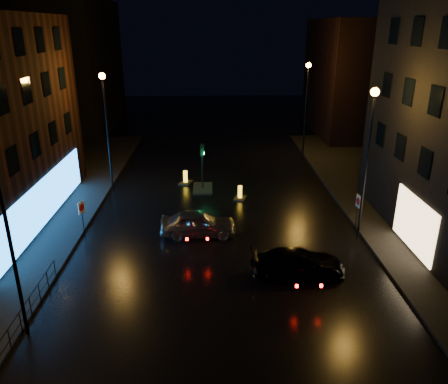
# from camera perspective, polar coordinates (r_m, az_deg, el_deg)

# --- Properties ---
(ground) EXTENTS (120.00, 120.00, 0.00)m
(ground) POSITION_cam_1_polar(r_m,az_deg,el_deg) (19.77, 0.11, -13.92)
(ground) COLOR black
(ground) RESTS_ON ground
(pavement_right) EXTENTS (12.00, 44.00, 0.15)m
(pavement_right) POSITION_cam_1_polar(r_m,az_deg,el_deg) (30.38, 27.06, -3.19)
(pavement_right) COLOR black
(pavement_right) RESTS_ON ground
(building_far_left) EXTENTS (8.00, 16.00, 14.00)m
(building_far_left) POSITION_cam_1_polar(r_m,az_deg,el_deg) (53.69, -19.12, 15.22)
(building_far_left) COLOR black
(building_far_left) RESTS_ON ground
(building_far_right) EXTENTS (8.00, 14.00, 12.00)m
(building_far_right) POSITION_cam_1_polar(r_m,az_deg,el_deg) (50.93, 16.59, 14.10)
(building_far_right) COLOR black
(building_far_right) RESTS_ON ground
(street_lamp_lnear) EXTENTS (0.44, 0.44, 8.37)m
(street_lamp_lnear) POSITION_cam_1_polar(r_m,az_deg,el_deg) (16.98, -26.97, -1.20)
(street_lamp_lnear) COLOR black
(street_lamp_lnear) RESTS_ON ground
(street_lamp_lfar) EXTENTS (0.44, 0.44, 8.37)m
(street_lamp_lfar) POSITION_cam_1_polar(r_m,az_deg,el_deg) (31.62, -15.19, 9.74)
(street_lamp_lfar) COLOR black
(street_lamp_lfar) RESTS_ON ground
(street_lamp_rnear) EXTENTS (0.44, 0.44, 8.37)m
(street_lamp_rnear) POSITION_cam_1_polar(r_m,az_deg,el_deg) (24.41, 18.40, 6.25)
(street_lamp_rnear) COLOR black
(street_lamp_rnear) RESTS_ON ground
(street_lamp_rfar) EXTENTS (0.44, 0.44, 8.37)m
(street_lamp_rfar) POSITION_cam_1_polar(r_m,az_deg,el_deg) (39.54, 10.73, 12.21)
(street_lamp_rfar) COLOR black
(street_lamp_rfar) RESTS_ON ground
(traffic_signal) EXTENTS (1.40, 2.40, 3.45)m
(traffic_signal) POSITION_cam_1_polar(r_m,az_deg,el_deg) (32.10, -2.80, 1.23)
(traffic_signal) COLOR black
(traffic_signal) RESTS_ON ground
(guard_railing) EXTENTS (0.05, 6.04, 1.00)m
(guard_railing) POSITION_cam_1_polar(r_m,az_deg,el_deg) (19.98, -24.04, -13.03)
(guard_railing) COLOR black
(guard_railing) RESTS_ON ground
(silver_hatchback) EXTENTS (4.31, 1.74, 1.47)m
(silver_hatchback) POSITION_cam_1_polar(r_m,az_deg,el_deg) (25.02, -3.34, -4.10)
(silver_hatchback) COLOR #A1A4A9
(silver_hatchback) RESTS_ON ground
(dark_sedan) EXTENTS (4.63, 2.07, 1.32)m
(dark_sedan) POSITION_cam_1_polar(r_m,az_deg,el_deg) (21.48, 9.64, -9.10)
(dark_sedan) COLOR black
(dark_sedan) RESTS_ON ground
(bollard_near) EXTENTS (1.01, 1.26, 0.97)m
(bollard_near) POSITION_cam_1_polar(r_m,az_deg,el_deg) (30.36, 2.10, -0.52)
(bollard_near) COLOR black
(bollard_near) RESTS_ON ground
(bollard_far) EXTENTS (1.13, 1.35, 1.01)m
(bollard_far) POSITION_cam_1_polar(r_m,az_deg,el_deg) (33.47, -5.04, 1.50)
(bollard_far) COLOR black
(bollard_far) RESTS_ON ground
(road_sign_left) EXTENTS (0.23, 0.49, 2.11)m
(road_sign_left) POSITION_cam_1_polar(r_m,az_deg,el_deg) (25.77, -18.10, -2.33)
(road_sign_left) COLOR black
(road_sign_left) RESTS_ON ground
(road_sign_right) EXTENTS (0.12, 0.54, 2.21)m
(road_sign_right) POSITION_cam_1_polar(r_m,az_deg,el_deg) (26.31, 17.10, -1.56)
(road_sign_right) COLOR black
(road_sign_right) RESTS_ON ground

